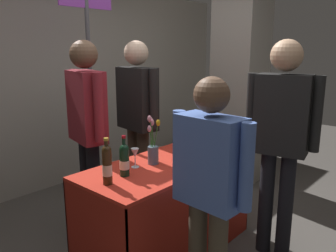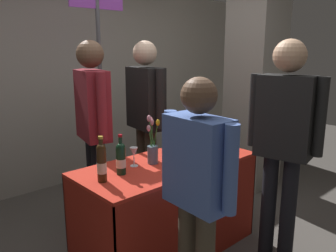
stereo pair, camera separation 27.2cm
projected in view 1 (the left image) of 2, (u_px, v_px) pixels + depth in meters
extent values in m
plane|color=#514C47|center=(168.00, 249.00, 2.97)|extent=(12.00, 12.00, 0.00)
cube|color=#9E998E|center=(37.00, 88.00, 4.03)|extent=(6.62, 0.12, 2.47)
cube|color=gray|center=(241.00, 58.00, 4.21)|extent=(0.54, 0.54, 3.14)
cube|color=red|center=(168.00, 163.00, 2.79)|extent=(1.51, 0.68, 0.02)
cube|color=#A32519|center=(200.00, 221.00, 2.66)|extent=(1.51, 0.01, 0.77)
cube|color=#A32519|center=(140.00, 197.00, 3.10)|extent=(1.51, 0.01, 0.77)
cube|color=#A32519|center=(95.00, 246.00, 2.33)|extent=(0.01, 0.68, 0.77)
cube|color=#A32519|center=(218.00, 183.00, 3.43)|extent=(0.01, 0.68, 0.77)
cylinder|color=#38230F|center=(181.00, 136.00, 3.18)|extent=(0.08, 0.08, 0.22)
sphere|color=#38230F|center=(182.00, 124.00, 3.15)|extent=(0.07, 0.07, 0.07)
cylinder|color=#38230F|center=(182.00, 120.00, 3.14)|extent=(0.03, 0.03, 0.08)
cylinder|color=#B7932D|center=(182.00, 115.00, 3.13)|extent=(0.03, 0.03, 0.02)
cylinder|color=beige|center=(181.00, 138.00, 3.18)|extent=(0.08, 0.08, 0.07)
cylinder|color=#38230F|center=(185.00, 144.00, 2.91)|extent=(0.06, 0.06, 0.22)
sphere|color=#38230F|center=(185.00, 131.00, 2.89)|extent=(0.06, 0.06, 0.06)
cylinder|color=#38230F|center=(185.00, 127.00, 2.88)|extent=(0.02, 0.02, 0.08)
cylinder|color=#B7932D|center=(185.00, 121.00, 2.87)|extent=(0.03, 0.03, 0.02)
cylinder|color=beige|center=(185.00, 146.00, 2.92)|extent=(0.07, 0.07, 0.07)
cylinder|color=#38230F|center=(107.00, 167.00, 2.31)|extent=(0.07, 0.07, 0.24)
sphere|color=#38230F|center=(106.00, 150.00, 2.29)|extent=(0.06, 0.06, 0.06)
cylinder|color=#38230F|center=(106.00, 145.00, 2.28)|extent=(0.03, 0.03, 0.07)
cylinder|color=#B7932D|center=(106.00, 139.00, 2.27)|extent=(0.03, 0.03, 0.02)
cylinder|color=beige|center=(107.00, 170.00, 2.32)|extent=(0.07, 0.07, 0.08)
cylinder|color=black|center=(197.00, 141.00, 3.00)|extent=(0.06, 0.06, 0.23)
sphere|color=black|center=(198.00, 128.00, 2.97)|extent=(0.06, 0.06, 0.06)
cylinder|color=black|center=(198.00, 124.00, 2.96)|extent=(0.03, 0.03, 0.07)
cylinder|color=black|center=(198.00, 119.00, 2.95)|extent=(0.03, 0.03, 0.02)
cylinder|color=beige|center=(197.00, 143.00, 3.00)|extent=(0.07, 0.07, 0.07)
cylinder|color=black|center=(195.00, 134.00, 3.27)|extent=(0.07, 0.07, 0.21)
sphere|color=black|center=(196.00, 123.00, 3.25)|extent=(0.07, 0.07, 0.07)
cylinder|color=black|center=(196.00, 119.00, 3.24)|extent=(0.03, 0.03, 0.07)
cylinder|color=black|center=(196.00, 114.00, 3.23)|extent=(0.03, 0.03, 0.02)
cylinder|color=beige|center=(195.00, 135.00, 3.28)|extent=(0.08, 0.08, 0.07)
cylinder|color=black|center=(212.00, 143.00, 2.93)|extent=(0.07, 0.07, 0.22)
sphere|color=black|center=(213.00, 130.00, 2.91)|extent=(0.07, 0.07, 0.07)
cylinder|color=black|center=(213.00, 126.00, 2.90)|extent=(0.03, 0.03, 0.08)
cylinder|color=black|center=(213.00, 120.00, 2.89)|extent=(0.03, 0.03, 0.02)
cylinder|color=beige|center=(212.00, 145.00, 2.94)|extent=(0.07, 0.07, 0.07)
cylinder|color=black|center=(124.00, 162.00, 2.47)|extent=(0.07, 0.07, 0.20)
sphere|color=black|center=(124.00, 149.00, 2.44)|extent=(0.07, 0.07, 0.07)
cylinder|color=black|center=(124.00, 144.00, 2.44)|extent=(0.03, 0.03, 0.08)
cylinder|color=maroon|center=(124.00, 137.00, 2.43)|extent=(0.03, 0.03, 0.02)
cylinder|color=beige|center=(124.00, 165.00, 2.47)|extent=(0.07, 0.07, 0.06)
cylinder|color=silver|center=(135.00, 167.00, 2.67)|extent=(0.06, 0.06, 0.00)
cylinder|color=silver|center=(135.00, 162.00, 2.66)|extent=(0.01, 0.01, 0.08)
cone|color=silver|center=(135.00, 153.00, 2.64)|extent=(0.06, 0.06, 0.07)
cylinder|color=slate|center=(153.00, 155.00, 2.73)|extent=(0.09, 0.09, 0.14)
cylinder|color=#38722D|center=(153.00, 137.00, 2.69)|extent=(0.06, 0.02, 0.30)
ellipsoid|color=pink|center=(149.00, 119.00, 2.65)|extent=(0.03, 0.03, 0.05)
cylinder|color=#38722D|center=(152.00, 142.00, 2.69)|extent=(0.04, 0.02, 0.22)
ellipsoid|color=pink|center=(149.00, 129.00, 2.66)|extent=(0.03, 0.03, 0.05)
cylinder|color=#38722D|center=(155.00, 139.00, 2.72)|extent=(0.02, 0.05, 0.26)
ellipsoid|color=gold|center=(158.00, 123.00, 2.68)|extent=(0.03, 0.03, 0.05)
cylinder|color=#38722D|center=(152.00, 139.00, 2.70)|extent=(0.02, 0.02, 0.26)
ellipsoid|color=pink|center=(152.00, 122.00, 2.68)|extent=(0.03, 0.03, 0.05)
cylinder|color=#38722D|center=(151.00, 138.00, 2.71)|extent=(0.03, 0.03, 0.28)
ellipsoid|color=pink|center=(151.00, 120.00, 2.69)|extent=(0.03, 0.03, 0.05)
cylinder|color=black|center=(87.00, 184.00, 3.26)|extent=(0.12, 0.12, 0.88)
cylinder|color=black|center=(94.00, 189.00, 3.12)|extent=(0.12, 0.12, 0.88)
cube|color=maroon|center=(87.00, 107.00, 3.02)|extent=(0.30, 0.46, 0.63)
sphere|color=brown|center=(84.00, 54.00, 2.92)|extent=(0.24, 0.24, 0.24)
cylinder|color=maroon|center=(76.00, 100.00, 3.22)|extent=(0.08, 0.08, 0.58)
cylinder|color=maroon|center=(99.00, 108.00, 2.81)|extent=(0.08, 0.08, 0.58)
cylinder|color=#4C4233|center=(134.00, 167.00, 3.72)|extent=(0.12, 0.12, 0.88)
cylinder|color=#4C4233|center=(144.00, 171.00, 3.58)|extent=(0.12, 0.12, 0.88)
cube|color=black|center=(137.00, 99.00, 3.48)|extent=(0.27, 0.48, 0.63)
sphere|color=beige|center=(136.00, 53.00, 3.38)|extent=(0.24, 0.24, 0.24)
cylinder|color=black|center=(122.00, 93.00, 3.68)|extent=(0.08, 0.08, 0.58)
cylinder|color=black|center=(154.00, 99.00, 3.27)|extent=(0.08, 0.08, 0.58)
cube|color=#4C6BB7|center=(210.00, 161.00, 2.04)|extent=(0.23, 0.42, 0.55)
sphere|color=brown|center=(212.00, 95.00, 1.95)|extent=(0.21, 0.21, 0.21)
cylinder|color=#4C6BB7|center=(247.00, 168.00, 1.86)|extent=(0.08, 0.08, 0.50)
cylinder|color=#4C6BB7|center=(179.00, 149.00, 2.21)|extent=(0.08, 0.08, 0.50)
cylinder|color=black|center=(285.00, 206.00, 2.80)|extent=(0.12, 0.12, 0.88)
cylinder|color=black|center=(266.00, 202.00, 2.88)|extent=(0.12, 0.12, 0.88)
cube|color=black|center=(282.00, 115.00, 2.67)|extent=(0.29, 0.44, 0.62)
sphere|color=tan|center=(287.00, 55.00, 2.57)|extent=(0.24, 0.24, 0.24)
cylinder|color=black|center=(317.00, 114.00, 2.54)|extent=(0.08, 0.08, 0.57)
cylinder|color=black|center=(251.00, 109.00, 2.78)|extent=(0.08, 0.08, 0.57)
cylinder|color=#47474C|center=(91.00, 104.00, 3.53)|extent=(0.04, 0.04, 2.27)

